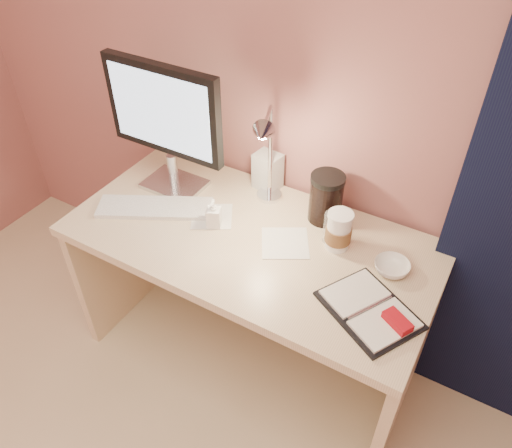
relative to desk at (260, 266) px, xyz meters
The scene contains 13 objects.
desk is the anchor object (origin of this frame).
monitor 0.71m from the desk, behind, with size 0.51×0.18×0.54m.
keyboard 0.49m from the desk, 162.73° to the right, with size 0.46×0.13×0.02m, color white.
planner 0.61m from the desk, 20.62° to the right, with size 0.38×0.35×0.05m.
paper_a 0.27m from the desk, 18.50° to the right, with size 0.17×0.17×0.00m, color silver.
paper_c 0.30m from the desk, 164.80° to the right, with size 0.16×0.16×0.00m, color silver.
coffee_cup 0.43m from the desk, ahead, with size 0.10×0.10×0.15m.
clear_cup 0.40m from the desk, 12.31° to the left, with size 0.07×0.07×0.12m, color white.
bowl 0.57m from the desk, ahead, with size 0.12×0.12×0.04m, color white.
lotion_bottle 0.34m from the desk, 150.10° to the right, with size 0.05×0.05×0.12m, color white.
dark_jar 0.41m from the desk, 39.82° to the left, with size 0.13×0.13×0.18m, color black.
product_box 0.40m from the desk, 113.06° to the left, with size 0.11×0.09×0.16m, color silver.
desk_lamp 0.52m from the desk, 143.51° to the left, with size 0.16×0.27×0.44m.
Camera 1 is at (0.72, 0.18, 1.99)m, focal length 35.00 mm.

